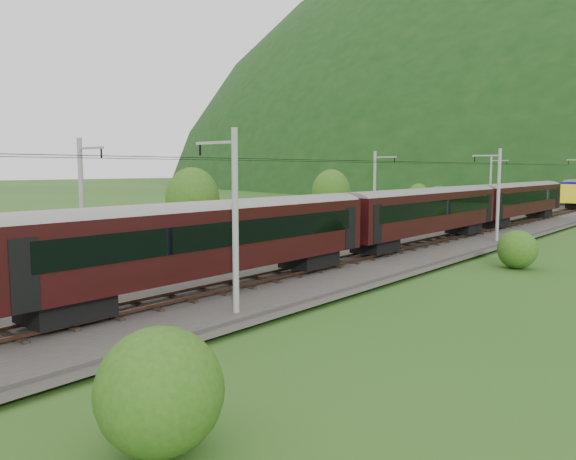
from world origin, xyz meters
The scene contains 14 objects.
ground centered at (0.00, 0.00, 0.00)m, with size 600.00×600.00×0.00m, color #234916.
railbed centered at (0.00, 10.00, 0.15)m, with size 14.00×220.00×0.30m, color #38332D.
track_left centered at (-2.40, 10.00, 0.37)m, with size 2.40×220.00×0.27m.
track_right centered at (2.40, 10.00, 0.37)m, with size 2.40×220.00×0.27m.
catenary_left centered at (-6.12, 32.00, 4.50)m, with size 2.54×192.28×8.00m.
catenary_right centered at (6.12, 32.00, 4.50)m, with size 2.54×192.28×8.00m.
overhead_wires centered at (0.00, 10.00, 7.10)m, with size 4.83×198.00×0.03m.
mountain_ridge centered at (-120.00, 300.00, 0.00)m, with size 336.00×280.00×132.00m, color black.
train centered at (2.40, 13.82, 3.65)m, with size 3.09×149.06×5.38m.
hazard_post_near centered at (-0.51, 45.63, 0.99)m, with size 0.15×0.15×1.39m, color red.
hazard_post_far centered at (0.75, 59.97, 1.10)m, with size 0.17×0.17×1.60m, color red.
signal centered at (-3.62, 66.93, 1.50)m, with size 0.23×0.23×2.05m.
vegetation_left centered at (-14.14, 17.85, 2.40)m, with size 13.67×147.58×6.70m.
vegetation_right centered at (12.51, 4.03, 1.17)m, with size 4.79×86.52×2.68m.
Camera 1 is at (23.35, -16.99, 6.58)m, focal length 35.00 mm.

